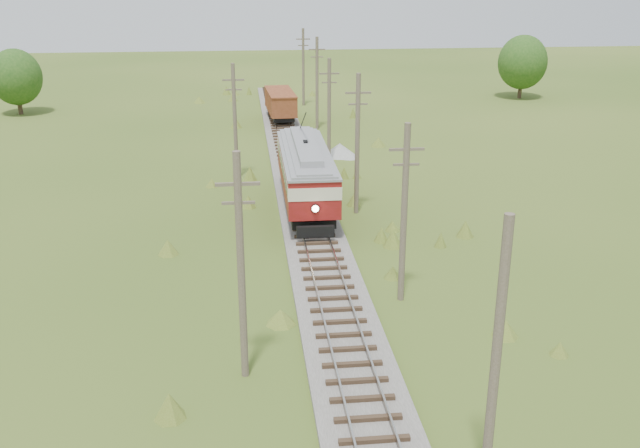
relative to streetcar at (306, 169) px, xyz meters
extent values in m
cube|color=#605B54|center=(0.00, 2.11, -2.65)|extent=(3.60, 96.00, 0.25)
cube|color=#726659|center=(-0.72, 2.11, -2.29)|extent=(0.08, 96.00, 0.17)
cube|color=#726659|center=(0.72, 2.11, -2.29)|extent=(0.08, 96.00, 0.17)
cube|color=#2D2116|center=(0.00, 2.11, -2.44)|extent=(2.40, 96.00, 0.16)
cube|color=black|center=(0.00, 0.00, -1.73)|extent=(2.66, 11.91, 0.48)
cube|color=maroon|center=(0.00, 0.00, -0.65)|extent=(3.12, 12.95, 1.18)
cube|color=beige|center=(0.00, 0.00, 0.32)|extent=(3.15, 13.01, 0.75)
cube|color=black|center=(0.00, 0.00, 0.32)|extent=(3.18, 12.43, 0.59)
cube|color=maroon|center=(0.00, 0.00, 0.86)|extent=(3.12, 12.95, 0.32)
cube|color=gray|center=(0.00, 0.00, 1.21)|extent=(3.18, 13.08, 0.41)
cube|color=gray|center=(0.00, 0.00, 1.58)|extent=(1.43, 9.70, 0.43)
sphere|color=#FFF2BF|center=(-0.05, -6.54, -0.49)|extent=(0.39, 0.39, 0.39)
cylinder|color=black|center=(0.02, 1.94, 2.79)|extent=(0.10, 5.02, 2.08)
cylinder|color=black|center=(-0.85, -4.88, -1.78)|extent=(0.14, 0.86, 0.86)
cylinder|color=black|center=(0.77, -4.89, -1.78)|extent=(0.14, 0.86, 0.86)
cylinder|color=black|center=(-0.77, 4.90, -1.78)|extent=(0.14, 0.86, 0.86)
cylinder|color=black|center=(0.85, 4.88, -1.78)|extent=(0.14, 0.86, 0.86)
cube|color=black|center=(0.00, 28.75, -1.87)|extent=(2.38, 7.13, 0.49)
cube|color=brown|center=(0.00, 28.75, -0.65)|extent=(2.93, 7.94, 1.96)
cube|color=brown|center=(0.00, 28.75, 0.38)|extent=(2.99, 8.10, 0.12)
cylinder|color=black|center=(-0.62, 26.37, -1.82)|extent=(0.16, 0.79, 0.78)
cylinder|color=black|center=(0.85, 26.44, -1.82)|extent=(0.16, 0.79, 0.78)
cylinder|color=black|center=(-0.85, 31.06, -1.82)|extent=(0.16, 0.79, 0.78)
cylinder|color=black|center=(0.62, 31.13, -1.82)|extent=(0.16, 0.79, 0.78)
cone|color=gray|center=(4.16, 14.13, -2.23)|extent=(2.89, 2.89, 1.08)
cone|color=gray|center=(4.88, 13.23, -2.46)|extent=(1.62, 1.62, 0.63)
cylinder|color=brown|center=(3.10, -26.89, 1.63)|extent=(0.30, 0.30, 8.80)
cylinder|color=brown|center=(3.30, -13.89, 1.53)|extent=(0.30, 0.30, 8.60)
cube|color=brown|center=(3.30, -13.89, 4.63)|extent=(1.60, 0.12, 0.12)
cube|color=brown|center=(3.30, -13.89, 3.93)|extent=(1.20, 0.10, 0.10)
cylinder|color=brown|center=(3.20, -0.89, 1.73)|extent=(0.30, 0.30, 9.00)
cube|color=brown|center=(3.20, -0.89, 5.03)|extent=(1.60, 0.12, 0.12)
cube|color=brown|center=(3.20, -0.89, 4.33)|extent=(1.20, 0.10, 0.10)
cylinder|color=brown|center=(3.00, 12.11, 1.43)|extent=(0.30, 0.30, 8.40)
cube|color=brown|center=(3.00, 12.11, 4.43)|extent=(1.60, 0.12, 0.12)
cube|color=brown|center=(3.00, 12.11, 3.73)|extent=(1.20, 0.10, 0.10)
cylinder|color=brown|center=(3.40, 25.11, 1.68)|extent=(0.30, 0.30, 8.90)
cube|color=brown|center=(3.40, 25.11, 4.93)|extent=(1.60, 0.12, 0.12)
cube|color=brown|center=(3.40, 25.11, 4.23)|extent=(1.20, 0.10, 0.10)
cylinder|color=brown|center=(3.20, 38.11, 1.58)|extent=(0.30, 0.30, 8.70)
cube|color=brown|center=(3.20, 38.11, 4.73)|extent=(1.60, 0.12, 0.12)
cube|color=brown|center=(3.20, 38.11, 4.03)|extent=(1.20, 0.10, 0.10)
cylinder|color=brown|center=(-4.20, -19.89, 1.73)|extent=(0.30, 0.30, 9.00)
cube|color=brown|center=(-4.20, -19.89, 5.03)|extent=(1.60, 0.12, 0.12)
cube|color=brown|center=(-4.20, -19.89, 4.33)|extent=(1.20, 0.10, 0.10)
cylinder|color=brown|center=(-4.50, 8.11, 1.53)|extent=(0.30, 0.30, 8.60)
cube|color=brown|center=(-4.50, 8.11, 4.63)|extent=(1.60, 0.12, 0.12)
cube|color=brown|center=(-4.50, 8.11, 3.93)|extent=(1.20, 0.10, 0.10)
cylinder|color=#38281C|center=(-28.00, 36.11, -1.60)|extent=(0.50, 0.50, 2.34)
ellipsoid|color=#1E4815|center=(-28.00, 36.11, 1.26)|extent=(5.46, 5.46, 6.01)
cylinder|color=#38281C|center=(30.00, 40.11, -1.51)|extent=(0.50, 0.50, 2.52)
ellipsoid|color=#1E4815|center=(30.00, 40.11, 1.57)|extent=(5.88, 5.88, 6.47)
camera|label=1|loc=(-3.94, -44.30, 12.22)|focal=40.00mm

